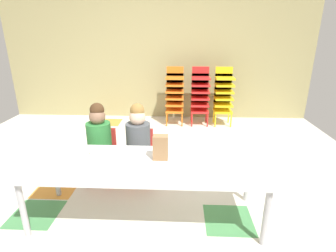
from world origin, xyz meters
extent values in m
cube|color=silver|center=(0.00, 0.00, -0.01)|extent=(5.81, 4.55, 0.02)
cube|color=#478C51|center=(0.90, -0.90, 0.00)|extent=(0.43, 0.43, 0.00)
cube|color=silver|center=(1.80, -0.45, 0.00)|extent=(0.43, 0.43, 0.00)
cube|color=#478C51|center=(-0.90, -0.90, 0.00)|extent=(0.43, 0.43, 0.00)
cube|color=orange|center=(-0.90, -0.45, 0.00)|extent=(0.43, 0.43, 0.00)
cube|color=orange|center=(-0.90, 1.80, 0.00)|extent=(0.43, 0.43, 0.00)
cube|color=tan|center=(0.00, 2.28, 1.26)|extent=(5.81, 0.10, 2.51)
cube|color=white|center=(0.15, -0.88, 0.54)|extent=(2.10, 0.71, 0.04)
cylinder|color=#B2B2B7|center=(-0.82, -1.18, 0.26)|extent=(0.05, 0.05, 0.52)
cylinder|color=#B2B2B7|center=(1.13, -1.18, 0.26)|extent=(0.05, 0.05, 0.52)
cylinder|color=#B2B2B7|center=(-0.82, -0.58, 0.26)|extent=(0.05, 0.05, 0.52)
cylinder|color=#B2B2B7|center=(1.13, -0.58, 0.26)|extent=(0.05, 0.05, 0.52)
cube|color=red|center=(-0.42, -0.30, 0.30)|extent=(0.32, 0.30, 0.03)
cube|color=red|center=(-0.42, -0.15, 0.45)|extent=(0.29, 0.02, 0.30)
cylinder|color=#2D7A38|center=(-0.42, -0.30, 0.52)|extent=(0.33, 0.33, 0.38)
sphere|color=#8C664C|center=(-0.42, -0.30, 0.78)|extent=(0.17, 0.17, 0.17)
sphere|color=#472D19|center=(-0.42, -0.29, 0.85)|extent=(0.15, 0.15, 0.15)
cylinder|color=red|center=(-0.56, -0.43, 0.15)|extent=(0.02, 0.02, 0.28)
cylinder|color=red|center=(-0.28, -0.43, 0.15)|extent=(0.02, 0.02, 0.28)
cylinder|color=red|center=(-0.56, -0.17, 0.15)|extent=(0.02, 0.02, 0.28)
cylinder|color=red|center=(-0.28, -0.17, 0.15)|extent=(0.02, 0.02, 0.28)
cube|color=red|center=(0.00, -0.30, 0.30)|extent=(0.32, 0.30, 0.03)
cube|color=red|center=(0.00, -0.15, 0.45)|extent=(0.29, 0.02, 0.30)
cylinder|color=#4C5156|center=(0.00, -0.30, 0.52)|extent=(0.29, 0.29, 0.38)
sphere|color=beige|center=(0.00, -0.30, 0.78)|extent=(0.17, 0.17, 0.17)
sphere|color=olive|center=(0.00, -0.29, 0.85)|extent=(0.15, 0.15, 0.15)
cylinder|color=red|center=(-0.14, -0.43, 0.15)|extent=(0.02, 0.02, 0.28)
cylinder|color=red|center=(0.14, -0.43, 0.15)|extent=(0.02, 0.02, 0.28)
cylinder|color=red|center=(-0.14, -0.17, 0.15)|extent=(0.02, 0.02, 0.28)
cylinder|color=red|center=(0.14, -0.17, 0.15)|extent=(0.02, 0.02, 0.28)
cube|color=orange|center=(0.34, 1.77, 0.26)|extent=(0.32, 0.30, 0.03)
cube|color=orange|center=(0.34, 1.91, 0.35)|extent=(0.30, 0.02, 0.18)
cube|color=orange|center=(0.34, 1.77, 0.38)|extent=(0.32, 0.30, 0.03)
cube|color=orange|center=(0.34, 1.91, 0.47)|extent=(0.30, 0.02, 0.18)
cube|color=orange|center=(0.34, 1.77, 0.50)|extent=(0.32, 0.30, 0.03)
cube|color=orange|center=(0.34, 1.91, 0.59)|extent=(0.30, 0.02, 0.18)
cube|color=orange|center=(0.34, 1.77, 0.62)|extent=(0.32, 0.30, 0.03)
cube|color=orange|center=(0.34, 1.91, 0.71)|extent=(0.30, 0.02, 0.18)
cube|color=orange|center=(0.34, 1.77, 0.74)|extent=(0.32, 0.30, 0.03)
cube|color=orange|center=(0.34, 1.91, 0.83)|extent=(0.30, 0.02, 0.18)
cube|color=orange|center=(0.34, 1.77, 0.86)|extent=(0.32, 0.30, 0.03)
cube|color=orange|center=(0.34, 1.91, 0.95)|extent=(0.30, 0.02, 0.18)
cylinder|color=orange|center=(0.20, 1.64, 0.13)|extent=(0.02, 0.02, 0.26)
cylinder|color=orange|center=(0.48, 1.64, 0.13)|extent=(0.02, 0.02, 0.26)
cylinder|color=orange|center=(0.20, 1.90, 0.13)|extent=(0.02, 0.02, 0.26)
cylinder|color=orange|center=(0.48, 1.90, 0.13)|extent=(0.02, 0.02, 0.26)
cube|color=red|center=(0.80, 1.77, 0.26)|extent=(0.32, 0.30, 0.03)
cube|color=red|center=(0.80, 1.91, 0.35)|extent=(0.30, 0.02, 0.18)
cube|color=red|center=(0.80, 1.77, 0.38)|extent=(0.32, 0.30, 0.03)
cube|color=red|center=(0.80, 1.91, 0.47)|extent=(0.30, 0.02, 0.18)
cube|color=red|center=(0.80, 1.77, 0.50)|extent=(0.32, 0.30, 0.03)
cube|color=red|center=(0.80, 1.91, 0.59)|extent=(0.30, 0.02, 0.18)
cube|color=red|center=(0.80, 1.77, 0.62)|extent=(0.32, 0.30, 0.03)
cube|color=red|center=(0.80, 1.91, 0.71)|extent=(0.30, 0.02, 0.18)
cube|color=red|center=(0.80, 1.77, 0.74)|extent=(0.32, 0.30, 0.03)
cube|color=red|center=(0.80, 1.91, 0.83)|extent=(0.30, 0.02, 0.18)
cube|color=red|center=(0.80, 1.77, 0.86)|extent=(0.32, 0.30, 0.03)
cube|color=red|center=(0.80, 1.91, 0.95)|extent=(0.30, 0.02, 0.18)
cylinder|color=red|center=(0.66, 1.64, 0.13)|extent=(0.02, 0.02, 0.26)
cylinder|color=red|center=(0.94, 1.64, 0.13)|extent=(0.02, 0.02, 0.26)
cylinder|color=red|center=(0.66, 1.90, 0.13)|extent=(0.02, 0.02, 0.26)
cylinder|color=red|center=(0.94, 1.90, 0.13)|extent=(0.02, 0.02, 0.26)
cube|color=yellow|center=(1.22, 1.77, 0.26)|extent=(0.32, 0.30, 0.03)
cube|color=yellow|center=(1.22, 1.91, 0.35)|extent=(0.30, 0.02, 0.18)
cube|color=yellow|center=(1.22, 1.77, 0.38)|extent=(0.32, 0.30, 0.03)
cube|color=yellow|center=(1.22, 1.91, 0.47)|extent=(0.30, 0.02, 0.18)
cube|color=yellow|center=(1.22, 1.77, 0.50)|extent=(0.32, 0.30, 0.03)
cube|color=yellow|center=(1.22, 1.91, 0.59)|extent=(0.30, 0.02, 0.18)
cube|color=yellow|center=(1.22, 1.77, 0.62)|extent=(0.32, 0.30, 0.03)
cube|color=yellow|center=(1.22, 1.91, 0.71)|extent=(0.30, 0.02, 0.18)
cube|color=yellow|center=(1.22, 1.77, 0.74)|extent=(0.32, 0.30, 0.03)
cube|color=yellow|center=(1.22, 1.91, 0.83)|extent=(0.30, 0.02, 0.18)
cube|color=yellow|center=(1.22, 1.77, 0.86)|extent=(0.32, 0.30, 0.03)
cube|color=yellow|center=(1.22, 1.91, 0.95)|extent=(0.30, 0.02, 0.18)
cylinder|color=yellow|center=(1.08, 1.64, 0.13)|extent=(0.02, 0.02, 0.26)
cylinder|color=yellow|center=(1.36, 1.64, 0.13)|extent=(0.02, 0.02, 0.26)
cylinder|color=yellow|center=(1.08, 1.90, 0.13)|extent=(0.02, 0.02, 0.26)
cylinder|color=yellow|center=(1.36, 1.90, 0.13)|extent=(0.02, 0.02, 0.26)
cube|color=#9E754C|center=(0.28, -0.80, 0.66)|extent=(0.13, 0.09, 0.22)
cylinder|color=white|center=(-0.34, -0.73, 0.56)|extent=(0.18, 0.18, 0.01)
cylinder|color=white|center=(-0.50, -0.91, 0.56)|extent=(0.18, 0.18, 0.01)
torus|color=white|center=(-0.34, -0.73, 0.58)|extent=(0.10, 0.10, 0.03)
camera|label=1|loc=(0.44, -2.91, 1.61)|focal=28.33mm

